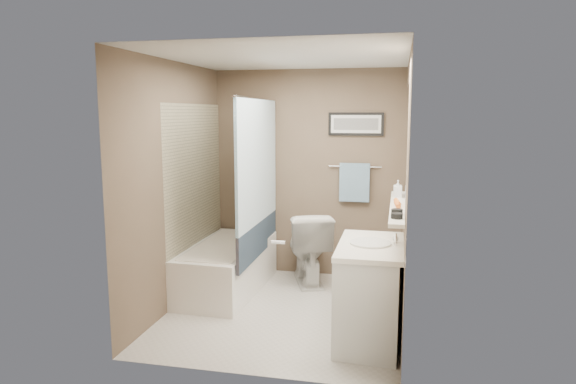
% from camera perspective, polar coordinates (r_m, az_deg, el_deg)
% --- Properties ---
extents(ground, '(2.50, 2.50, 0.00)m').
position_cam_1_polar(ground, '(5.11, -0.37, -13.11)').
color(ground, beige).
rests_on(ground, ground).
extents(ceiling, '(2.20, 2.50, 0.04)m').
position_cam_1_polar(ceiling, '(4.76, -0.39, 14.50)').
color(ceiling, silver).
rests_on(ceiling, wall_back).
extents(wall_back, '(2.20, 0.04, 2.40)m').
position_cam_1_polar(wall_back, '(5.99, 2.19, 2.02)').
color(wall_back, brown).
rests_on(wall_back, ground).
extents(wall_front, '(2.20, 0.04, 2.40)m').
position_cam_1_polar(wall_front, '(3.62, -4.64, -2.49)').
color(wall_front, brown).
rests_on(wall_front, ground).
extents(wall_left, '(0.04, 2.50, 2.40)m').
position_cam_1_polar(wall_left, '(5.14, -12.22, 0.69)').
color(wall_left, brown).
rests_on(wall_left, ground).
extents(wall_right, '(0.04, 2.50, 2.40)m').
position_cam_1_polar(wall_right, '(4.68, 12.63, -0.10)').
color(wall_right, brown).
rests_on(wall_right, ground).
extents(tile_surround, '(0.02, 1.55, 2.00)m').
position_cam_1_polar(tile_surround, '(5.62, -10.17, -0.61)').
color(tile_surround, tan).
rests_on(tile_surround, wall_left).
extents(curtain_rod, '(0.02, 1.55, 0.02)m').
position_cam_1_polar(curtain_rod, '(5.33, -3.47, 10.33)').
color(curtain_rod, silver).
rests_on(curtain_rod, wall_left).
extents(curtain_upper, '(0.03, 1.45, 1.28)m').
position_cam_1_polar(curtain_upper, '(5.35, -3.40, 3.35)').
color(curtain_upper, white).
rests_on(curtain_upper, curtain_rod).
extents(curtain_lower, '(0.03, 1.45, 0.36)m').
position_cam_1_polar(curtain_lower, '(5.49, -3.32, -5.21)').
color(curtain_lower, '#293A4C').
rests_on(curtain_lower, curtain_rod).
extents(mirror, '(0.02, 1.60, 1.00)m').
position_cam_1_polar(mirror, '(4.49, 12.95, 4.91)').
color(mirror, silver).
rests_on(mirror, wall_right).
extents(shelf, '(0.12, 1.60, 0.03)m').
position_cam_1_polar(shelf, '(4.55, 12.03, -1.61)').
color(shelf, silver).
rests_on(shelf, wall_right).
extents(towel_bar, '(0.60, 0.02, 0.02)m').
position_cam_1_polar(towel_bar, '(5.89, 7.45, 2.82)').
color(towel_bar, silver).
rests_on(towel_bar, wall_back).
extents(towel, '(0.34, 0.05, 0.44)m').
position_cam_1_polar(towel, '(5.89, 7.40, 1.06)').
color(towel, '#9CC7E3').
rests_on(towel, towel_bar).
extents(art_frame, '(0.62, 0.02, 0.26)m').
position_cam_1_polar(art_frame, '(5.88, 7.56, 7.49)').
color(art_frame, black).
rests_on(art_frame, wall_back).
extents(art_mat, '(0.56, 0.00, 0.20)m').
position_cam_1_polar(art_mat, '(5.87, 7.55, 7.49)').
color(art_mat, white).
rests_on(art_mat, art_frame).
extents(art_image, '(0.50, 0.00, 0.13)m').
position_cam_1_polar(art_image, '(5.86, 7.54, 7.49)').
color(art_image, '#595959').
rests_on(art_image, art_mat).
extents(door, '(0.80, 0.02, 2.00)m').
position_cam_1_polar(door, '(3.54, 3.95, -6.08)').
color(door, silver).
rests_on(door, wall_front).
extents(door_handle, '(0.10, 0.02, 0.02)m').
position_cam_1_polar(door_handle, '(3.65, -1.09, -5.60)').
color(door_handle, silver).
rests_on(door_handle, door).
extents(bathtub, '(0.76, 1.53, 0.50)m').
position_cam_1_polar(bathtub, '(5.64, -6.86, -8.34)').
color(bathtub, white).
rests_on(bathtub, ground).
extents(tub_rim, '(0.56, 1.36, 0.02)m').
position_cam_1_polar(tub_rim, '(5.57, -6.91, -5.88)').
color(tub_rim, white).
rests_on(tub_rim, bathtub).
extents(toilet, '(0.70, 0.91, 0.82)m').
position_cam_1_polar(toilet, '(5.83, 2.22, -6.09)').
color(toilet, white).
rests_on(toilet, ground).
extents(vanity, '(0.56, 0.93, 0.80)m').
position_cam_1_polar(vanity, '(4.42, 9.27, -11.25)').
color(vanity, silver).
rests_on(vanity, ground).
extents(countertop, '(0.54, 0.96, 0.04)m').
position_cam_1_polar(countertop, '(4.30, 9.27, -5.97)').
color(countertop, white).
rests_on(countertop, vanity).
extents(sink_basin, '(0.34, 0.34, 0.01)m').
position_cam_1_polar(sink_basin, '(4.29, 9.15, -5.60)').
color(sink_basin, silver).
rests_on(sink_basin, countertop).
extents(faucet_spout, '(0.02, 0.02, 0.10)m').
position_cam_1_polar(faucet_spout, '(4.28, 11.85, -5.15)').
color(faucet_spout, white).
rests_on(faucet_spout, countertop).
extents(faucet_knob, '(0.05, 0.05, 0.05)m').
position_cam_1_polar(faucet_knob, '(4.38, 11.85, -5.09)').
color(faucet_knob, silver).
rests_on(faucet_knob, countertop).
extents(candle_bowl_near, '(0.09, 0.09, 0.04)m').
position_cam_1_polar(candle_bowl_near, '(3.97, 12.00, -2.61)').
color(candle_bowl_near, black).
rests_on(candle_bowl_near, shelf).
extents(candle_bowl_far, '(0.09, 0.09, 0.04)m').
position_cam_1_polar(candle_bowl_far, '(4.14, 12.01, -2.15)').
color(candle_bowl_far, black).
rests_on(candle_bowl_far, shelf).
extents(hair_brush_front, '(0.06, 0.22, 0.04)m').
position_cam_1_polar(hair_brush_front, '(4.45, 12.04, -1.36)').
color(hair_brush_front, '#C2551B').
rests_on(hair_brush_front, shelf).
extents(hair_brush_back, '(0.07, 0.22, 0.04)m').
position_cam_1_polar(hair_brush_back, '(4.56, 12.05, -1.11)').
color(hair_brush_back, orange).
rests_on(hair_brush_back, shelf).
extents(pink_comb, '(0.03, 0.16, 0.01)m').
position_cam_1_polar(pink_comb, '(4.70, 12.05, -1.05)').
color(pink_comb, '#CB7C9E').
rests_on(pink_comb, shelf).
extents(glass_jar, '(0.08, 0.08, 0.10)m').
position_cam_1_polar(glass_jar, '(5.08, 12.09, 0.21)').
color(glass_jar, silver).
rests_on(glass_jar, shelf).
extents(soap_bottle, '(0.08, 0.08, 0.16)m').
position_cam_1_polar(soap_bottle, '(4.95, 12.10, 0.36)').
color(soap_bottle, '#999999').
rests_on(soap_bottle, shelf).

